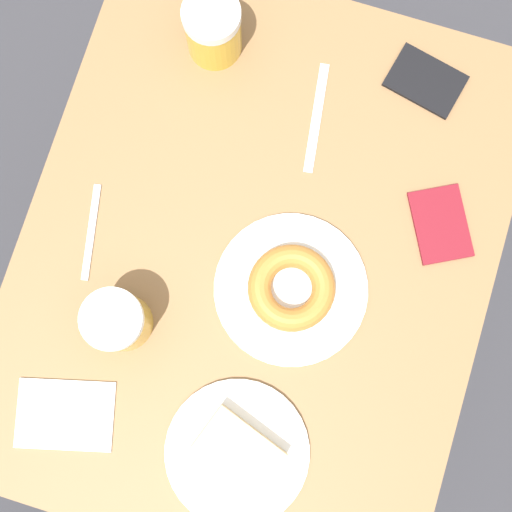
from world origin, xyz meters
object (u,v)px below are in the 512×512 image
(plate_with_donut, at_px, (291,288))
(fork, at_px, (91,232))
(beer_mug_center, at_px, (118,321))
(passport_near_edge, at_px, (426,81))
(beer_mug_left, at_px, (213,29))
(knife, at_px, (316,118))
(plate_with_cake, at_px, (237,453))
(napkin_folded, at_px, (65,415))
(passport_far_edge, at_px, (440,224))

(plate_with_donut, height_order, fork, plate_with_donut)
(beer_mug_center, xyz_separation_m, passport_near_edge, (-0.37, -0.55, -0.06))
(plate_with_donut, height_order, beer_mug_left, beer_mug_left)
(plate_with_donut, distance_m, knife, 0.30)
(plate_with_cake, xyz_separation_m, fork, (0.34, -0.27, -0.01))
(napkin_folded, bearing_deg, passport_near_edge, -119.68)
(passport_near_edge, bearing_deg, plate_with_donut, 74.03)
(plate_with_cake, xyz_separation_m, passport_far_edge, (-0.22, -0.46, -0.01))
(beer_mug_center, height_order, knife, beer_mug_center)
(beer_mug_center, distance_m, fork, 0.17)
(fork, xyz_separation_m, passport_near_edge, (-0.47, -0.42, 0.00))
(plate_with_donut, height_order, napkin_folded, plate_with_donut)
(knife, xyz_separation_m, passport_near_edge, (-0.16, -0.12, 0.00))
(beer_mug_center, xyz_separation_m, knife, (-0.20, -0.43, -0.06))
(plate_with_donut, bearing_deg, beer_mug_center, 28.50)
(napkin_folded, bearing_deg, beer_mug_left, -93.48)
(beer_mug_center, distance_m, passport_near_edge, 0.66)
(knife, height_order, passport_far_edge, passport_far_edge)
(beer_mug_center, height_order, passport_near_edge, beer_mug_center)
(beer_mug_center, relative_size, passport_near_edge, 0.86)
(beer_mug_left, bearing_deg, passport_far_edge, 157.24)
(knife, bearing_deg, fork, 44.79)
(beer_mug_center, height_order, fork, beer_mug_center)
(beer_mug_center, distance_m, passport_far_edge, 0.56)
(plate_with_donut, height_order, knife, plate_with_donut)
(fork, relative_size, passport_far_edge, 1.07)
(plate_with_cake, height_order, napkin_folded, plate_with_cake)
(beer_mug_left, relative_size, passport_far_edge, 0.80)
(plate_with_donut, relative_size, beer_mug_center, 2.09)
(fork, height_order, passport_far_edge, passport_far_edge)
(plate_with_cake, relative_size, beer_mug_left, 1.91)
(plate_with_donut, xyz_separation_m, beer_mug_center, (0.25, 0.13, 0.04))
(plate_with_donut, xyz_separation_m, beer_mug_left, (0.25, -0.37, 0.04))
(plate_with_cake, bearing_deg, knife, -86.38)
(plate_with_donut, xyz_separation_m, passport_near_edge, (-0.12, -0.42, -0.01))
(beer_mug_left, bearing_deg, beer_mug_center, 90.42)
(beer_mug_left, height_order, napkin_folded, beer_mug_left)
(beer_mug_center, bearing_deg, plate_with_cake, 149.08)
(beer_mug_center, height_order, napkin_folded, beer_mug_center)
(napkin_folded, relative_size, passport_near_edge, 1.26)
(passport_near_edge, bearing_deg, knife, 36.20)
(napkin_folded, bearing_deg, plate_with_cake, -174.75)
(beer_mug_center, relative_size, knife, 0.62)
(plate_with_donut, relative_size, napkin_folded, 1.42)
(passport_far_edge, bearing_deg, plate_with_donut, 40.58)
(beer_mug_left, relative_size, knife, 0.62)
(napkin_folded, bearing_deg, fork, -78.98)
(fork, height_order, knife, same)
(plate_with_cake, xyz_separation_m, passport_near_edge, (-0.13, -0.69, -0.01))
(plate_with_donut, height_order, passport_far_edge, plate_with_donut)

